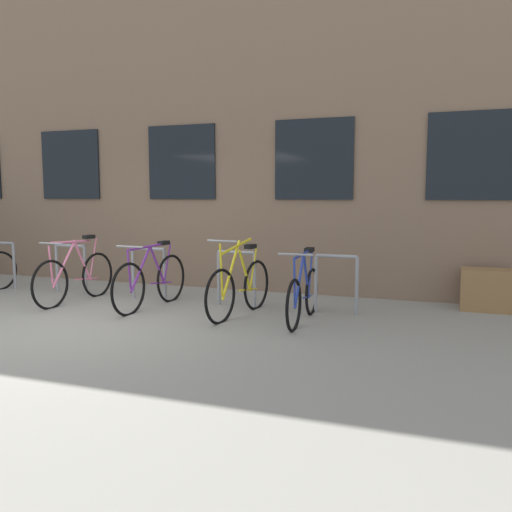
{
  "coord_description": "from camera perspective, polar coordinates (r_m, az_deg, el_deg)",
  "views": [
    {
      "loc": [
        4.54,
        -5.42,
        1.66
      ],
      "look_at": [
        1.98,
        1.6,
        0.8
      ],
      "focal_mm": 37.69,
      "sensor_mm": 36.0,
      "label": 1
    }
  ],
  "objects": [
    {
      "name": "bicycle_pink",
      "position": [
        8.77,
        -18.63,
        -2.08
      ],
      "size": [
        0.44,
        1.79,
        1.04
      ],
      "color": "black",
      "rests_on": "ground"
    },
    {
      "name": "ground_plane",
      "position": [
        7.26,
        -19.53,
        -7.05
      ],
      "size": [
        42.0,
        42.0,
        0.0
      ],
      "primitive_type": "plane",
      "color": "gray"
    },
    {
      "name": "bicycle_blue",
      "position": [
        7.06,
        5.05,
        -4.04
      ],
      "size": [
        0.44,
        1.63,
        0.97
      ],
      "color": "black",
      "rests_on": "ground"
    },
    {
      "name": "bike_rack",
      "position": [
        8.66,
        -11.34,
        -1.21
      ],
      "size": [
        6.63,
        0.05,
        0.83
      ],
      "color": "gray",
      "rests_on": "ground"
    },
    {
      "name": "bicycle_yellow",
      "position": [
        7.39,
        -1.77,
        -3.31
      ],
      "size": [
        0.44,
        1.72,
        1.1
      ],
      "color": "black",
      "rests_on": "ground"
    },
    {
      "name": "planter_box",
      "position": [
        8.4,
        23.26,
        -3.31
      ],
      "size": [
        0.7,
        0.44,
        0.6
      ],
      "primitive_type": "cube",
      "color": "olive",
      "rests_on": "ground"
    },
    {
      "name": "storefront_building",
      "position": [
        13.17,
        -0.29,
        13.33
      ],
      "size": [
        28.0,
        7.34,
        6.43
      ],
      "color": "#7A604C",
      "rests_on": "ground"
    },
    {
      "name": "bicycle_purple",
      "position": [
        8.04,
        -11.07,
        -2.6
      ],
      "size": [
        0.44,
        1.81,
        0.98
      ],
      "color": "black",
      "rests_on": "ground"
    }
  ]
}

